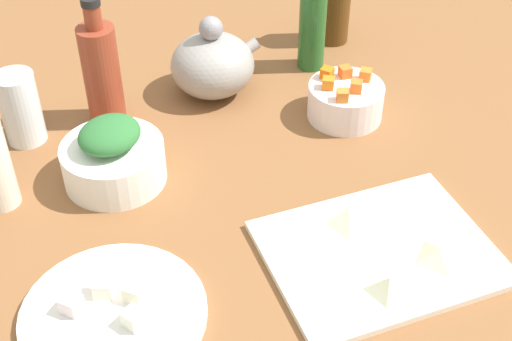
# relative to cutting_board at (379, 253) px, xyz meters

# --- Properties ---
(tabletop) EXTENTS (1.90, 1.90, 0.03)m
(tabletop) POSITION_rel_cutting_board_xyz_m (-0.10, 0.17, -0.02)
(tabletop) COLOR brown
(tabletop) RESTS_ON ground
(cutting_board) EXTENTS (0.30, 0.24, 0.01)m
(cutting_board) POSITION_rel_cutting_board_xyz_m (0.00, 0.00, 0.00)
(cutting_board) COLOR white
(cutting_board) RESTS_ON tabletop
(plate_tofu) EXTENTS (0.22, 0.22, 0.01)m
(plate_tofu) POSITION_rel_cutting_board_xyz_m (-0.34, 0.05, 0.00)
(plate_tofu) COLOR white
(plate_tofu) RESTS_ON tabletop
(bowl_greens) EXTENTS (0.15, 0.15, 0.06)m
(bowl_greens) POSITION_rel_cutting_board_xyz_m (-0.27, 0.29, 0.03)
(bowl_greens) COLOR white
(bowl_greens) RESTS_ON tabletop
(bowl_carrots) EXTENTS (0.12, 0.12, 0.06)m
(bowl_carrots) POSITION_rel_cutting_board_xyz_m (0.12, 0.29, 0.02)
(bowl_carrots) COLOR white
(bowl_carrots) RESTS_ON tabletop
(teapot) EXTENTS (0.16, 0.14, 0.14)m
(teapot) POSITION_rel_cutting_board_xyz_m (-0.05, 0.45, 0.05)
(teapot) COLOR gray
(teapot) RESTS_ON tabletop
(bottle_0) EXTENTS (0.05, 0.05, 0.23)m
(bottle_0) POSITION_rel_cutting_board_xyz_m (0.14, 0.46, 0.10)
(bottle_0) COLOR #245D26
(bottle_0) RESTS_ON tabletop
(bottle_2) EXTENTS (0.06, 0.06, 0.18)m
(bottle_2) POSITION_rel_cutting_board_xyz_m (0.23, 0.52, 0.07)
(bottle_2) COLOR #533212
(bottle_2) RESTS_ON tabletop
(bottle_3) EXTENTS (0.06, 0.06, 0.21)m
(bottle_3) POSITION_rel_cutting_board_xyz_m (-0.23, 0.45, 0.08)
(bottle_3) COLOR maroon
(bottle_3) RESTS_ON tabletop
(drinking_glass_0) EXTENTS (0.06, 0.06, 0.12)m
(drinking_glass_0) POSITION_rel_cutting_board_xyz_m (-0.37, 0.45, 0.05)
(drinking_glass_0) COLOR white
(drinking_glass_0) RESTS_ON tabletop
(carrot_cube_0) EXTENTS (0.03, 0.03, 0.02)m
(carrot_cube_0) POSITION_rel_cutting_board_xyz_m (0.15, 0.30, 0.06)
(carrot_cube_0) COLOR orange
(carrot_cube_0) RESTS_ON bowl_carrots
(carrot_cube_1) EXTENTS (0.02, 0.02, 0.02)m
(carrot_cube_1) POSITION_rel_cutting_board_xyz_m (0.10, 0.33, 0.06)
(carrot_cube_1) COLOR orange
(carrot_cube_1) RESTS_ON bowl_carrots
(carrot_cube_2) EXTENTS (0.03, 0.03, 0.02)m
(carrot_cube_2) POSITION_rel_cutting_board_xyz_m (0.12, 0.27, 0.06)
(carrot_cube_2) COLOR orange
(carrot_cube_2) RESTS_ON bowl_carrots
(carrot_cube_3) EXTENTS (0.02, 0.02, 0.02)m
(carrot_cube_3) POSITION_rel_cutting_board_xyz_m (0.09, 0.26, 0.06)
(carrot_cube_3) COLOR orange
(carrot_cube_3) RESTS_ON bowl_carrots
(carrot_cube_4) EXTENTS (0.02, 0.02, 0.02)m
(carrot_cube_4) POSITION_rel_cutting_board_xyz_m (0.13, 0.32, 0.06)
(carrot_cube_4) COLOR orange
(carrot_cube_4) RESTS_ON bowl_carrots
(carrot_cube_5) EXTENTS (0.03, 0.03, 0.02)m
(carrot_cube_5) POSITION_rel_cutting_board_xyz_m (0.09, 0.30, 0.06)
(carrot_cube_5) COLOR orange
(carrot_cube_5) RESTS_ON bowl_carrots
(chopped_greens_mound) EXTENTS (0.12, 0.12, 0.04)m
(chopped_greens_mound) POSITION_rel_cutting_board_xyz_m (-0.27, 0.29, 0.08)
(chopped_greens_mound) COLOR #2D6C33
(chopped_greens_mound) RESTS_ON bowl_greens
(tofu_cube_0) EXTENTS (0.03, 0.03, 0.02)m
(tofu_cube_0) POSITION_rel_cutting_board_xyz_m (-0.38, 0.07, 0.02)
(tofu_cube_0) COLOR white
(tofu_cube_0) RESTS_ON plate_tofu
(tofu_cube_1) EXTENTS (0.03, 0.03, 0.02)m
(tofu_cube_1) POSITION_rel_cutting_board_xyz_m (-0.31, 0.05, 0.02)
(tofu_cube_1) COLOR #EDEACA
(tofu_cube_1) RESTS_ON plate_tofu
(tofu_cube_2) EXTENTS (0.03, 0.03, 0.02)m
(tofu_cube_2) POSITION_rel_cutting_board_xyz_m (-0.32, 0.02, 0.02)
(tofu_cube_2) COLOR white
(tofu_cube_2) RESTS_ON plate_tofu
(tofu_cube_3) EXTENTS (0.03, 0.03, 0.02)m
(tofu_cube_3) POSITION_rel_cutting_board_xyz_m (-0.34, 0.08, 0.02)
(tofu_cube_3) COLOR white
(tofu_cube_3) RESTS_ON plate_tofu
(dumpling_0) EXTENTS (0.05, 0.05, 0.02)m
(dumpling_0) POSITION_rel_cutting_board_xyz_m (0.06, -0.04, 0.02)
(dumpling_0) COLOR beige
(dumpling_0) RESTS_ON cutting_board
(dumpling_1) EXTENTS (0.06, 0.07, 0.02)m
(dumpling_1) POSITION_rel_cutting_board_xyz_m (-0.01, 0.06, 0.02)
(dumpling_1) COLOR beige
(dumpling_1) RESTS_ON cutting_board
(dumpling_2) EXTENTS (0.06, 0.06, 0.03)m
(dumpling_2) POSITION_rel_cutting_board_xyz_m (-0.03, -0.06, 0.02)
(dumpling_2) COLOR beige
(dumpling_2) RESTS_ON cutting_board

